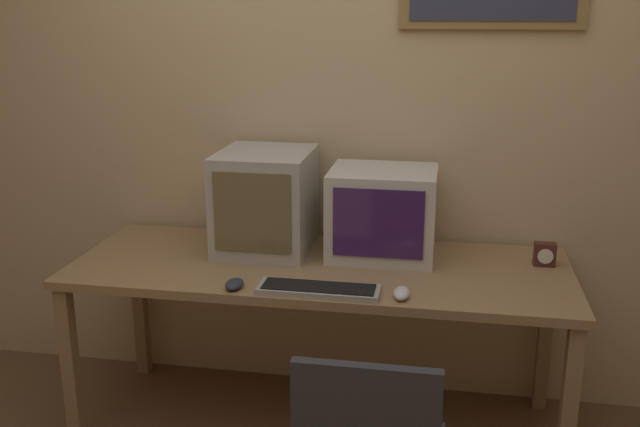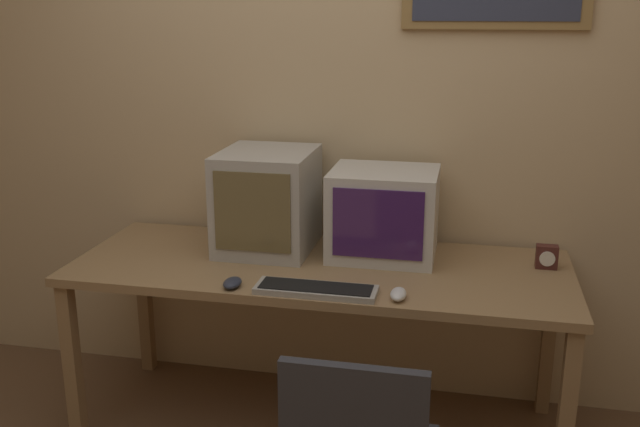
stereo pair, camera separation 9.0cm
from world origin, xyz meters
The scene contains 8 objects.
wall_back centered at (0.01, 1.46, 1.31)m, with size 8.00×0.08×2.60m.
desk centered at (0.00, 1.02, 0.69)m, with size 2.02×0.77×0.76m.
monitor_left centered at (-0.26, 1.18, 0.97)m, with size 0.39×0.45×0.43m.
monitor_right centered at (0.24, 1.18, 0.94)m, with size 0.44×0.38×0.37m.
keyboard_main centered at (0.05, 0.72, 0.77)m, with size 0.45×0.14×0.03m.
mouse_near_keyboard centered at (0.35, 0.72, 0.78)m, with size 0.06×0.11×0.04m.
mouse_far_corner centered at (-0.27, 0.71, 0.78)m, with size 0.07×0.10×0.03m.
desk_clock centered at (0.90, 1.16, 0.81)m, with size 0.08×0.05×0.10m.
Camera 1 is at (0.48, -1.67, 1.77)m, focal length 40.00 mm.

